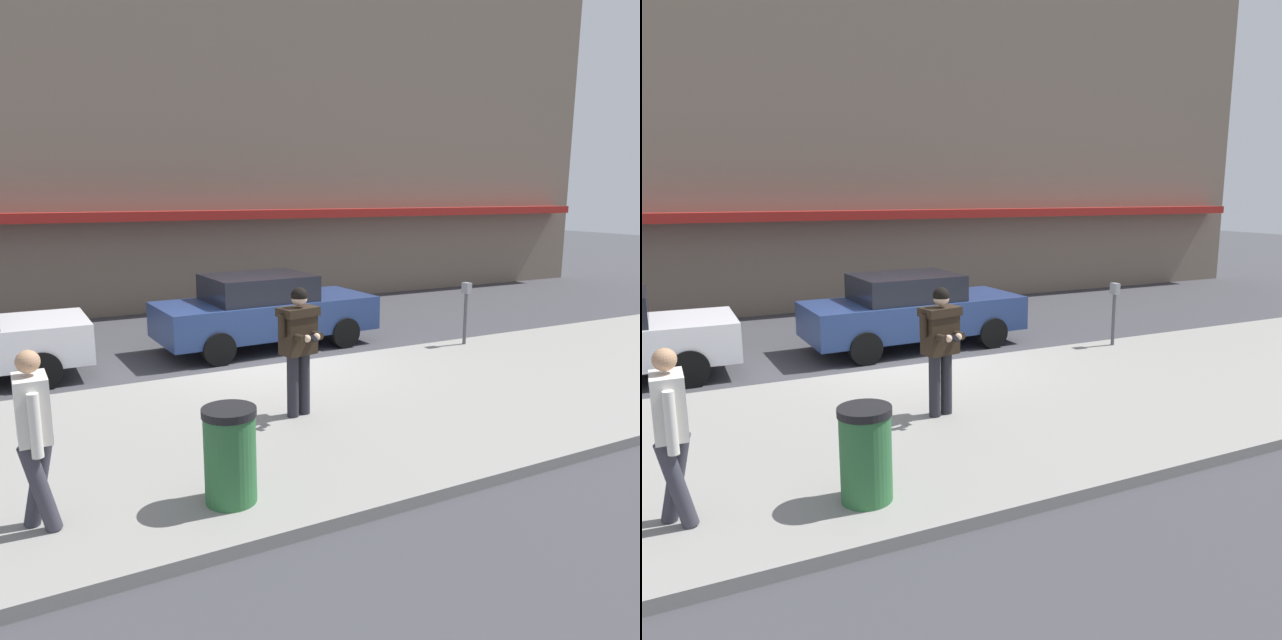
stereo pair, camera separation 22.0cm
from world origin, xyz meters
The scene contains 9 objects.
ground_plane centered at (0.00, 0.00, 0.00)m, with size 80.00×80.00×0.00m, color #3D3D42.
sidewalk centered at (1.00, -2.85, 0.07)m, with size 32.00×5.30×0.14m, color gray.
curb_paint_line centered at (1.00, 0.05, 0.00)m, with size 28.00×0.12×0.01m, color silver.
storefront_facade centered at (1.00, 8.49, 5.45)m, with size 28.00×4.70×10.92m.
parked_sedan_mid centered at (0.63, 1.57, 0.79)m, with size 4.57×2.07×1.54m.
man_texting_on_phone centered at (-0.68, -2.79, 1.25)m, with size 0.64×0.63×1.81m.
pedestrian_in_light_coat centered at (-4.08, -4.38, 1.11)m, with size 0.33×0.60×1.70m.
parking_meter centered at (4.15, -0.60, 0.97)m, with size 0.12×0.18×1.27m.
trash_bin centered at (-2.36, -4.70, 0.63)m, with size 0.55×0.55×0.98m.
Camera 1 is at (-4.26, -10.24, 3.18)m, focal length 35.00 mm.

